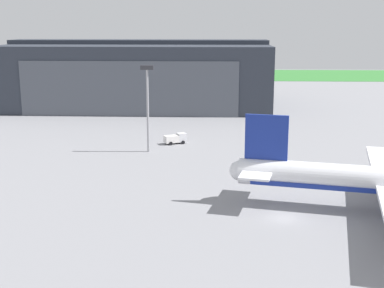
% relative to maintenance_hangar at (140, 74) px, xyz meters
% --- Properties ---
extents(ground_plane, '(440.00, 440.00, 0.00)m').
position_rel_maintenance_hangar_xyz_m(ground_plane, '(30.95, -92.44, -9.06)').
color(ground_plane, gray).
extents(grass_field_strip, '(440.00, 56.00, 0.08)m').
position_rel_maintenance_hangar_xyz_m(grass_field_strip, '(30.95, 96.11, -9.02)').
color(grass_field_strip, '#367E36').
rests_on(grass_field_strip, ground_plane).
extents(maintenance_hangar, '(74.31, 41.34, 19.03)m').
position_rel_maintenance_hangar_xyz_m(maintenance_hangar, '(0.00, 0.00, 0.00)').
color(maintenance_hangar, '#2D333D').
rests_on(maintenance_hangar, ground_plane).
extents(fuel_bowser, '(4.72, 3.51, 2.05)m').
position_rel_maintenance_hangar_xyz_m(fuel_bowser, '(14.45, -51.64, -7.98)').
color(fuel_bowser, silver).
rests_on(fuel_bowser, ground_plane).
extents(apron_light_mast, '(2.40, 0.50, 16.14)m').
position_rel_maintenance_hangar_xyz_m(apron_light_mast, '(9.84, -58.66, 0.58)').
color(apron_light_mast, '#99999E').
rests_on(apron_light_mast, ground_plane).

